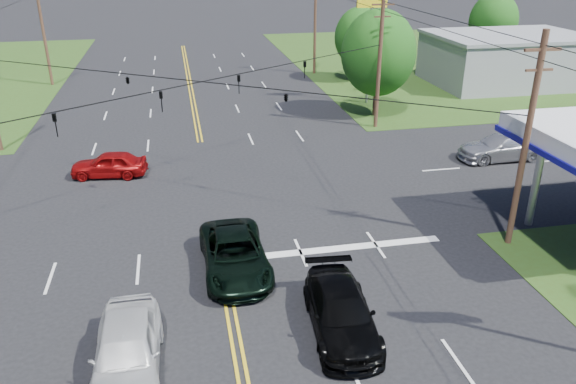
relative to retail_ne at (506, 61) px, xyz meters
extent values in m
plane|color=black|center=(-30.00, -20.00, -2.20)|extent=(280.00, 280.00, 0.00)
cube|color=#2D4516|center=(5.00, 12.00, -2.20)|extent=(46.00, 48.00, 0.03)
cube|color=silver|center=(-25.00, -28.00, -2.20)|extent=(10.00, 0.50, 0.02)
cube|color=gray|center=(0.00, 0.00, 0.00)|extent=(14.00, 10.00, 4.40)
cylinder|color=#A5A5AA|center=(-15.00, -27.50, 0.12)|extent=(0.36, 0.36, 4.65)
cylinder|color=#472A1E|center=(-17.00, -29.00, 2.55)|extent=(0.28, 0.28, 9.50)
cube|color=#472A1E|center=(-17.00, -29.00, 6.50)|extent=(1.60, 0.12, 0.12)
cube|color=#472A1E|center=(-17.00, -29.00, 5.70)|extent=(1.20, 0.10, 0.10)
cylinder|color=#472A1E|center=(-17.00, -11.00, 2.55)|extent=(0.28, 0.28, 9.50)
cube|color=#472A1E|center=(-17.00, -11.00, 6.50)|extent=(1.60, 0.12, 0.12)
cube|color=#472A1E|center=(-17.00, -11.00, 5.70)|extent=(1.20, 0.10, 0.10)
cylinder|color=#472A1E|center=(-43.00, 8.00, 2.80)|extent=(0.28, 0.28, 10.00)
cylinder|color=#472A1E|center=(-17.00, 8.00, 2.80)|extent=(0.28, 0.28, 10.00)
imported|color=black|center=(-36.50, -24.50, 3.22)|extent=(0.17, 0.21, 1.05)
imported|color=black|center=(-32.08, -21.44, 3.22)|extent=(0.17, 0.21, 1.05)
imported|color=black|center=(-27.92, -18.56, 3.22)|extent=(0.17, 0.21, 1.05)
imported|color=black|center=(-23.50, -15.50, 3.22)|extent=(0.17, 0.21, 1.05)
imported|color=black|center=(-33.90, -17.30, 3.50)|extent=(1.24, 0.26, 0.50)
imported|color=black|center=(-26.10, -22.70, 3.50)|extent=(1.24, 0.26, 0.50)
cylinder|color=black|center=(-17.00, -22.00, 6.70)|extent=(0.04, 100.00, 0.04)
cylinder|color=black|center=(-17.00, -22.00, 6.10)|extent=(0.04, 100.00, 0.04)
cylinder|color=#472A1E|center=(-16.00, -8.00, -0.55)|extent=(0.36, 0.36, 3.30)
ellipsoid|color=#144512|center=(-16.00, -8.00, 2.67)|extent=(5.70, 5.70, 6.60)
cylinder|color=#472A1E|center=(-13.50, 4.00, -0.77)|extent=(0.36, 0.36, 2.86)
ellipsoid|color=#144512|center=(-13.50, 4.00, 2.03)|extent=(4.94, 4.94, 5.72)
cylinder|color=#472A1E|center=(4.00, 10.00, -0.66)|extent=(0.36, 0.36, 3.08)
ellipsoid|color=#144512|center=(4.00, 10.00, 2.35)|extent=(5.32, 5.32, 6.16)
imported|color=black|center=(-29.50, -28.91, -1.41)|extent=(2.69, 5.69, 1.57)
imported|color=black|center=(-26.30, -33.56, -1.43)|extent=(2.55, 5.44, 1.53)
imported|color=silver|center=(-33.50, -34.34, -1.31)|extent=(2.16, 5.24, 1.78)
imported|color=#960A0B|center=(-35.53, -17.06, -1.46)|extent=(4.51, 2.29, 1.47)
imported|color=#ACACB1|center=(-11.49, -19.00, -1.38)|extent=(5.64, 2.32, 1.63)
cylinder|color=#A5A5AA|center=(-15.42, -4.24, 2.30)|extent=(0.20, 0.20, 9.01)
camera|label=1|loc=(-31.32, -49.06, 10.37)|focal=35.00mm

